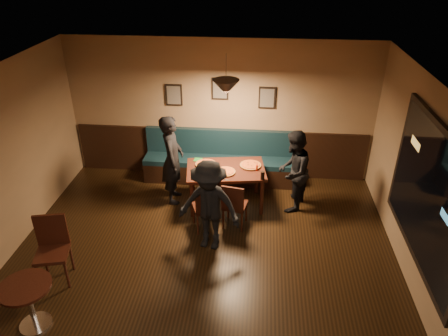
% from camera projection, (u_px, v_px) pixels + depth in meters
% --- Properties ---
extents(floor, '(7.00, 7.00, 0.00)m').
position_uv_depth(floor, '(196.00, 295.00, 5.84)').
color(floor, black).
rests_on(floor, ground).
extents(ceiling, '(7.00, 7.00, 0.00)m').
position_uv_depth(ceiling, '(187.00, 105.00, 4.50)').
color(ceiling, silver).
rests_on(ceiling, ground).
extents(wall_back, '(6.00, 0.00, 6.00)m').
position_uv_depth(wall_back, '(220.00, 110.00, 8.22)').
color(wall_back, '#8C704F').
rests_on(wall_back, ground).
extents(wall_right, '(0.00, 7.00, 7.00)m').
position_uv_depth(wall_right, '(444.00, 226.00, 4.93)').
color(wall_right, '#8C704F').
rests_on(wall_right, ground).
extents(wainscot, '(5.88, 0.06, 1.00)m').
position_uv_depth(wainscot, '(220.00, 152.00, 8.63)').
color(wainscot, black).
rests_on(wainscot, ground).
extents(booth_bench, '(3.00, 0.60, 1.00)m').
position_uv_depth(booth_bench, '(219.00, 158.00, 8.40)').
color(booth_bench, '#0F232D').
rests_on(booth_bench, ground).
extents(window_frame, '(0.06, 2.56, 1.86)m').
position_uv_depth(window_frame, '(428.00, 196.00, 5.32)').
color(window_frame, black).
rests_on(window_frame, wall_right).
extents(window_glass, '(0.00, 2.40, 2.40)m').
position_uv_depth(window_glass, '(426.00, 196.00, 5.32)').
color(window_glass, black).
rests_on(window_glass, wall_right).
extents(picture_left, '(0.32, 0.04, 0.42)m').
position_uv_depth(picture_left, '(174.00, 95.00, 8.13)').
color(picture_left, black).
rests_on(picture_left, wall_back).
extents(picture_center, '(0.32, 0.04, 0.42)m').
position_uv_depth(picture_center, '(220.00, 89.00, 7.98)').
color(picture_center, black).
rests_on(picture_center, wall_back).
extents(picture_right, '(0.32, 0.04, 0.42)m').
position_uv_depth(picture_right, '(267.00, 98.00, 7.98)').
color(picture_right, black).
rests_on(picture_right, wall_back).
extents(pendant_lamp, '(0.44, 0.44, 0.25)m').
position_uv_depth(pendant_lamp, '(226.00, 87.00, 6.78)').
color(pendant_lamp, black).
rests_on(pendant_lamp, ceiling).
extents(dining_table, '(1.51, 1.08, 0.75)m').
position_uv_depth(dining_table, '(226.00, 186.00, 7.68)').
color(dining_table, black).
rests_on(dining_table, floor).
extents(chair_near_left, '(0.49, 0.49, 0.87)m').
position_uv_depth(chair_near_left, '(205.00, 206.00, 7.01)').
color(chair_near_left, black).
rests_on(chair_near_left, floor).
extents(chair_near_right, '(0.44, 0.44, 0.86)m').
position_uv_depth(chair_near_right, '(235.00, 204.00, 7.08)').
color(chair_near_right, black).
rests_on(chair_near_right, floor).
extents(diner_left, '(0.47, 0.66, 1.69)m').
position_uv_depth(diner_left, '(172.00, 160.00, 7.60)').
color(diner_left, black).
rests_on(diner_left, floor).
extents(diner_right, '(0.77, 0.87, 1.51)m').
position_uv_depth(diner_right, '(293.00, 171.00, 7.39)').
color(diner_right, black).
rests_on(diner_right, floor).
extents(diner_front, '(1.08, 0.76, 1.53)m').
position_uv_depth(diner_front, '(209.00, 206.00, 6.43)').
color(diner_front, black).
rests_on(diner_front, floor).
extents(pizza_a, '(0.49, 0.49, 0.04)m').
position_uv_depth(pizza_a, '(206.00, 164.00, 7.61)').
color(pizza_a, orange).
rests_on(pizza_a, dining_table).
extents(pizza_b, '(0.45, 0.45, 0.04)m').
position_uv_depth(pizza_b, '(225.00, 172.00, 7.36)').
color(pizza_b, orange).
rests_on(pizza_b, dining_table).
extents(pizza_c, '(0.43, 0.43, 0.04)m').
position_uv_depth(pizza_c, '(250.00, 165.00, 7.57)').
color(pizza_c, orange).
rests_on(pizza_c, dining_table).
extents(soda_glass, '(0.08, 0.08, 0.15)m').
position_uv_depth(soda_glass, '(263.00, 175.00, 7.14)').
color(soda_glass, black).
rests_on(soda_glass, dining_table).
extents(tabasco_bottle, '(0.04, 0.04, 0.13)m').
position_uv_depth(tabasco_bottle, '(257.00, 167.00, 7.41)').
color(tabasco_bottle, '#941004').
rests_on(tabasco_bottle, dining_table).
extents(napkin_a, '(0.16, 0.16, 0.01)m').
position_uv_depth(napkin_a, '(198.00, 160.00, 7.80)').
color(napkin_a, '#1B6824').
rests_on(napkin_a, dining_table).
extents(napkin_b, '(0.18, 0.18, 0.01)m').
position_uv_depth(napkin_b, '(196.00, 175.00, 7.31)').
color(napkin_b, '#1F7620').
rests_on(napkin_b, dining_table).
extents(cutlery_set, '(0.17, 0.09, 0.00)m').
position_uv_depth(cutlery_set, '(220.00, 179.00, 7.18)').
color(cutlery_set, silver).
rests_on(cutlery_set, dining_table).
extents(cafe_table, '(0.64, 0.64, 0.67)m').
position_uv_depth(cafe_table, '(30.00, 306.00, 5.23)').
color(cafe_table, black).
rests_on(cafe_table, floor).
extents(cafe_chair_far, '(0.53, 0.53, 1.00)m').
position_uv_depth(cafe_chair_far, '(52.00, 252.00, 5.88)').
color(cafe_chair_far, black).
rests_on(cafe_chair_far, floor).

